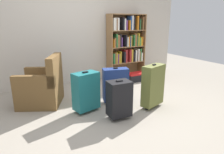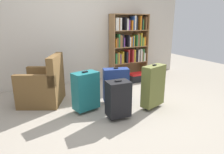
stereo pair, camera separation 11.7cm
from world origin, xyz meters
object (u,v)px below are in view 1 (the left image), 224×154
at_px(bookshelf, 126,44).
at_px(armchair, 42,87).
at_px(suitcase_navy_blue, 116,85).
at_px(mug, 76,98).
at_px(suitcase_teal, 86,91).
at_px(suitcase_olive, 153,85).
at_px(suitcase_black, 119,99).
at_px(storage_box, 136,77).

height_order(bookshelf, armchair, bookshelf).
height_order(armchair, suitcase_navy_blue, armchair).
xyz_separation_m(mug, suitcase_navy_blue, (0.62, -0.47, 0.30)).
bearing_deg(armchair, suitcase_teal, -49.50).
height_order(suitcase_olive, suitcase_navy_blue, suitcase_olive).
height_order(armchair, suitcase_olive, armchair).
relative_size(suitcase_teal, suitcase_black, 1.11).
xyz_separation_m(storage_box, suitcase_black, (-1.38, -1.51, 0.21)).
relative_size(bookshelf, suitcase_navy_blue, 2.43).
bearing_deg(suitcase_teal, mug, 91.01).
distance_m(mug, storage_box, 1.81).
xyz_separation_m(suitcase_olive, suitcase_navy_blue, (-0.47, 0.48, -0.05)).
bearing_deg(storage_box, bookshelf, 95.34).
distance_m(suitcase_olive, suitcase_teal, 1.16).
distance_m(armchair, suitcase_olive, 1.99).
relative_size(bookshelf, suitcase_olive, 2.10).
xyz_separation_m(suitcase_navy_blue, suitcase_black, (-0.25, -0.56, -0.02)).
xyz_separation_m(bookshelf, suitcase_black, (-1.34, -1.95, -0.57)).
height_order(storage_box, suitcase_teal, suitcase_teal).
relative_size(bookshelf, suitcase_teal, 2.35).
relative_size(mug, suitcase_teal, 0.17).
bearing_deg(suitcase_olive, storage_box, 65.51).
relative_size(bookshelf, storage_box, 3.57).
bearing_deg(suitcase_teal, suitcase_olive, -19.83).
distance_m(armchair, storage_box, 2.36).
bearing_deg(suitcase_black, armchair, 129.23).
bearing_deg(suitcase_navy_blue, suitcase_teal, -171.69).
relative_size(storage_box, suitcase_teal, 0.66).
distance_m(bookshelf, storage_box, 0.90).
xyz_separation_m(armchair, mug, (0.57, -0.12, -0.27)).
relative_size(bookshelf, mug, 13.65).
xyz_separation_m(bookshelf, storage_box, (0.04, -0.44, -0.79)).
relative_size(armchair, suitcase_navy_blue, 1.39).
height_order(suitcase_navy_blue, suitcase_black, suitcase_navy_blue).
distance_m(suitcase_navy_blue, suitcase_black, 0.62).
height_order(armchair, storage_box, armchair).
bearing_deg(suitcase_olive, suitcase_navy_blue, 134.63).
bearing_deg(storage_box, suitcase_navy_blue, -139.84).
bearing_deg(suitcase_black, storage_box, 47.65).
relative_size(mug, suitcase_navy_blue, 0.18).
bearing_deg(bookshelf, suitcase_olive, -108.12).
bearing_deg(armchair, suitcase_olive, -32.75).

